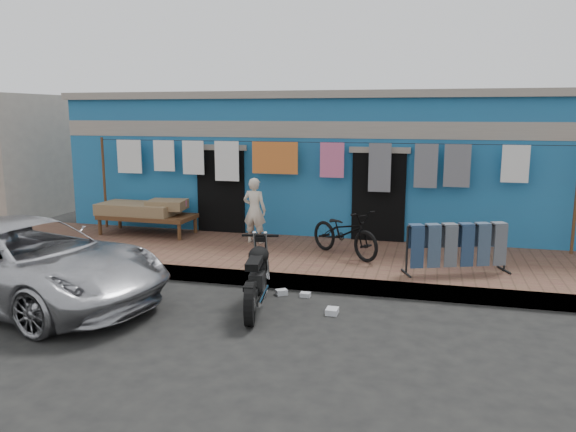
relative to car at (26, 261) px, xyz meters
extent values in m
plane|color=black|center=(3.59, 0.14, -0.67)|extent=(80.00, 80.00, 0.00)
cube|color=brown|center=(3.59, 3.14, -0.54)|extent=(28.00, 3.00, 0.25)
cube|color=gray|center=(3.59, 1.69, -0.54)|extent=(28.00, 0.10, 0.25)
cube|color=#205D90|center=(3.59, 7.14, 0.93)|extent=(12.00, 5.00, 3.20)
cube|color=#9E9384|center=(3.59, 4.70, 1.88)|extent=(12.00, 0.14, 0.35)
cube|color=#9E9384|center=(3.59, 7.14, 2.61)|extent=(12.20, 5.20, 0.16)
cube|color=black|center=(1.39, 4.62, 0.38)|extent=(1.10, 0.10, 2.10)
cube|color=black|center=(4.89, 4.62, 0.38)|extent=(1.10, 0.10, 2.10)
cylinder|color=brown|center=(-1.41, 4.39, 0.63)|extent=(0.06, 0.06, 2.10)
cylinder|color=brown|center=(8.59, 4.39, 0.63)|extent=(0.06, 0.06, 2.10)
cylinder|color=black|center=(3.59, 4.39, 1.63)|extent=(10.00, 0.01, 0.01)
cube|color=silver|center=(-0.73, 4.39, 1.26)|extent=(0.60, 0.02, 0.75)
cube|color=silver|center=(0.14, 4.39, 1.29)|extent=(0.50, 0.02, 0.68)
cube|color=silver|center=(0.84, 4.39, 1.26)|extent=(0.50, 0.02, 0.74)
cube|color=silver|center=(1.63, 4.39, 1.20)|extent=(0.55, 0.02, 0.86)
cube|color=#CC4C26|center=(2.71, 4.39, 1.30)|extent=(1.00, 0.02, 0.68)
cube|color=#CE5D87|center=(3.94, 4.39, 1.27)|extent=(0.50, 0.02, 0.72)
cube|color=slate|center=(4.92, 4.39, 1.14)|extent=(0.45, 0.02, 0.99)
cube|color=slate|center=(5.83, 4.39, 1.20)|extent=(0.45, 0.02, 0.87)
cube|color=slate|center=(6.42, 4.39, 1.22)|extent=(0.50, 0.02, 0.84)
cube|color=silver|center=(7.48, 4.39, 1.28)|extent=(0.50, 0.02, 0.72)
imported|color=#B8B8BD|center=(0.00, 0.00, 0.00)|extent=(5.06, 3.06, 1.33)
imported|color=beige|center=(2.45, 3.77, 0.26)|extent=(0.51, 0.36, 1.35)
imported|color=black|center=(4.43, 3.16, 0.13)|extent=(1.70, 1.50, 1.09)
cube|color=silver|center=(4.09, 1.34, -0.63)|extent=(0.16, 0.13, 0.07)
cube|color=silver|center=(3.69, 1.34, -0.62)|extent=(0.22, 0.21, 0.09)
cube|color=silver|center=(4.64, 0.69, -0.62)|extent=(0.17, 0.21, 0.09)
camera|label=1|loc=(6.00, -7.03, 2.23)|focal=35.00mm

